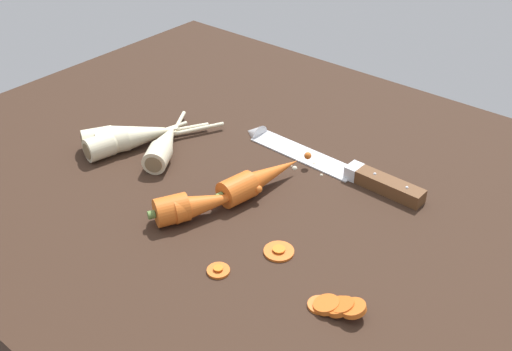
% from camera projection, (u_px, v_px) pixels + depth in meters
% --- Properties ---
extents(ground_plane, '(1.20, 0.90, 0.04)m').
position_uv_depth(ground_plane, '(264.00, 188.00, 0.98)').
color(ground_plane, '#332116').
extents(chefs_knife, '(0.35, 0.05, 0.04)m').
position_uv_depth(chefs_knife, '(324.00, 161.00, 1.00)').
color(chefs_knife, silver).
rests_on(chefs_knife, ground_plane).
extents(whole_carrot, '(0.07, 0.19, 0.04)m').
position_uv_depth(whole_carrot, '(259.00, 179.00, 0.93)').
color(whole_carrot, '#D6601E').
rests_on(whole_carrot, ground_plane).
extents(whole_carrot_second, '(0.10, 0.16, 0.04)m').
position_uv_depth(whole_carrot_second, '(198.00, 204.00, 0.88)').
color(whole_carrot_second, '#D6601E').
rests_on(whole_carrot_second, ground_plane).
extents(parsnip_front, '(0.12, 0.21, 0.04)m').
position_uv_depth(parsnip_front, '(140.00, 137.00, 1.04)').
color(parsnip_front, beige).
rests_on(parsnip_front, ground_plane).
extents(parsnip_mid_left, '(0.13, 0.20, 0.04)m').
position_uv_depth(parsnip_mid_left, '(125.00, 135.00, 1.04)').
color(parsnip_mid_left, beige).
rests_on(parsnip_mid_left, ground_plane).
extents(parsnip_mid_right, '(0.07, 0.19, 0.04)m').
position_uv_depth(parsnip_mid_right, '(121.00, 140.00, 1.03)').
color(parsnip_mid_right, beige).
rests_on(parsnip_mid_right, ground_plane).
extents(parsnip_back, '(0.12, 0.18, 0.04)m').
position_uv_depth(parsnip_back, '(164.00, 145.00, 1.02)').
color(parsnip_back, beige).
rests_on(parsnip_back, ground_plane).
extents(carrot_slice_stack, '(0.07, 0.04, 0.02)m').
position_uv_depth(carrot_slice_stack, '(336.00, 306.00, 0.73)').
color(carrot_slice_stack, '#D6601E').
rests_on(carrot_slice_stack, ground_plane).
extents(carrot_slice_stray_near, '(0.03, 0.03, 0.01)m').
position_uv_depth(carrot_slice_stray_near, '(218.00, 270.00, 0.79)').
color(carrot_slice_stray_near, '#D6601E').
rests_on(carrot_slice_stray_near, ground_plane).
extents(carrot_slice_stray_mid, '(0.04, 0.04, 0.01)m').
position_uv_depth(carrot_slice_stray_mid, '(279.00, 250.00, 0.82)').
color(carrot_slice_stray_mid, '#D6601E').
rests_on(carrot_slice_stray_mid, ground_plane).
extents(mince_crumbs, '(0.23, 0.08, 0.01)m').
position_uv_depth(mince_crumbs, '(310.00, 161.00, 1.00)').
color(mince_crumbs, beige).
rests_on(mince_crumbs, ground_plane).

